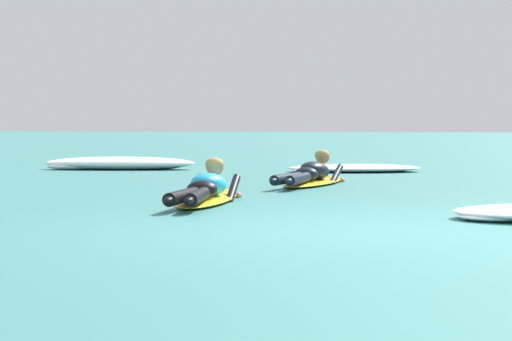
% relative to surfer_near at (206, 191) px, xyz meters
% --- Properties ---
extents(ground_plane, '(120.00, 120.00, 0.00)m').
position_rel_surfer_near_xyz_m(ground_plane, '(1.92, 7.59, -0.14)').
color(ground_plane, '#387A75').
extents(surfer_near, '(0.54, 2.72, 0.54)m').
position_rel_surfer_near_xyz_m(surfer_near, '(0.00, 0.00, 0.00)').
color(surfer_near, yellow).
rests_on(surfer_near, ground).
extents(surfer_far, '(0.97, 2.70, 0.53)m').
position_rel_surfer_near_xyz_m(surfer_far, '(0.85, 3.24, 0.00)').
color(surfer_far, yellow).
rests_on(surfer_far, ground).
extents(whitewater_front, '(2.92, 1.27, 0.24)m').
position_rel_surfer_near_xyz_m(whitewater_front, '(-3.16, 7.15, -0.02)').
color(whitewater_front, white).
rests_on(whitewater_front, ground).
extents(whitewater_mid_right, '(2.56, 1.59, 0.14)m').
position_rel_surfer_near_xyz_m(whitewater_mid_right, '(1.26, 6.99, -0.07)').
color(whitewater_mid_right, white).
rests_on(whitewater_mid_right, ground).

